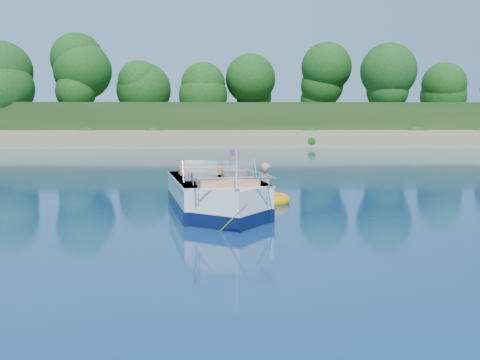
{
  "coord_description": "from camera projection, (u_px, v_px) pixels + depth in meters",
  "views": [
    {
      "loc": [
        -0.13,
        -11.14,
        2.54
      ],
      "look_at": [
        0.19,
        3.47,
        0.85
      ],
      "focal_mm": 40.0,
      "sensor_mm": 36.0,
      "label": 1
    }
  ],
  "objects": [
    {
      "name": "tow_tube",
      "position": [
        267.0,
        200.0,
        16.14
      ],
      "size": [
        1.56,
        1.56,
        0.36
      ],
      "rotation": [
        0.0,
        0.0,
        -0.15
      ],
      "color": "#E59D05",
      "rests_on": "ground"
    },
    {
      "name": "treeline",
      "position": [
        230.0,
        87.0,
        51.46
      ],
      "size": [
        150.0,
        7.12,
        8.19
      ],
      "color": "black",
      "rests_on": "ground"
    },
    {
      "name": "shoreline",
      "position": [
        229.0,
        130.0,
        74.58
      ],
      "size": [
        170.0,
        59.0,
        6.0
      ],
      "color": "#8F7953",
      "rests_on": "ground"
    },
    {
      "name": "boy",
      "position": [
        264.0,
        203.0,
        16.06
      ],
      "size": [
        0.7,
        0.95,
        1.71
      ],
      "primitive_type": "imported",
      "rotation": [
        0.0,
        -0.17,
        1.97
      ],
      "color": "tan",
      "rests_on": "ground"
    },
    {
      "name": "ground",
      "position": [
        235.0,
        238.0,
        11.36
      ],
      "size": [
        160.0,
        160.0,
        0.0
      ],
      "primitive_type": "plane",
      "color": "#0B194E",
      "rests_on": "ground"
    },
    {
      "name": "motorboat",
      "position": [
        218.0,
        198.0,
        14.38
      ],
      "size": [
        3.01,
        6.18,
        2.08
      ],
      "rotation": [
        0.0,
        0.0,
        0.2
      ],
      "color": "white",
      "rests_on": "ground"
    }
  ]
}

